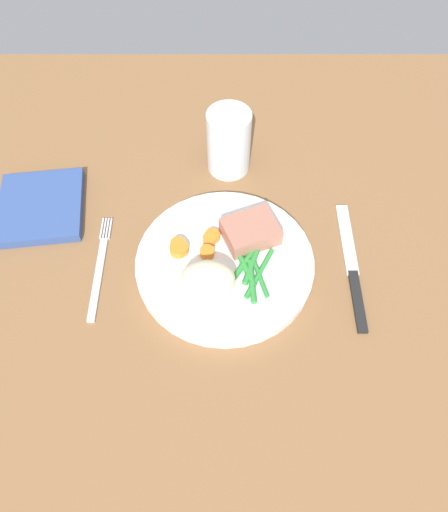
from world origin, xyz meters
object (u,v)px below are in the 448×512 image
at_px(meat_portion, 248,231).
at_px(knife, 351,267).
at_px(water_glass, 228,146).
at_px(napkin, 40,207).
at_px(dinner_plate, 224,263).
at_px(fork, 99,268).

distance_m(meat_portion, knife, 0.15).
bearing_deg(water_glass, meat_portion, -80.03).
distance_m(water_glass, napkin, 0.29).
xyz_separation_m(knife, water_glass, (-0.17, 0.19, 0.04)).
relative_size(dinner_plate, knife, 1.18).
bearing_deg(meat_portion, dinner_plate, -130.60).
bearing_deg(water_glass, knife, -48.78).
bearing_deg(water_glass, dinner_plate, -91.86).
distance_m(dinner_plate, meat_portion, 0.05).
relative_size(dinner_plate, water_glass, 2.35).
height_order(dinner_plate, knife, dinner_plate).
bearing_deg(dinner_plate, water_glass, 88.14).
xyz_separation_m(fork, napkin, (-0.10, 0.10, 0.01)).
height_order(dinner_plate, napkin, dinner_plate).
relative_size(dinner_plate, napkin, 1.85).
distance_m(meat_portion, fork, 0.21).
bearing_deg(knife, water_glass, 129.75).
bearing_deg(meat_portion, knife, -16.15).
xyz_separation_m(dinner_plate, water_glass, (0.01, 0.19, 0.04)).
height_order(fork, napkin, napkin).
distance_m(fork, knife, 0.34).
distance_m(knife, water_glass, 0.26).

